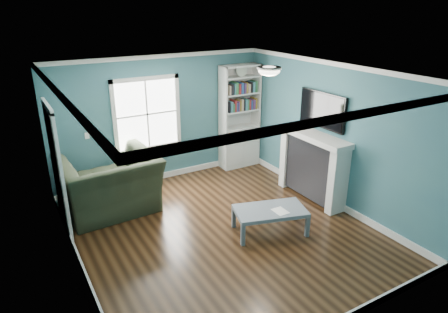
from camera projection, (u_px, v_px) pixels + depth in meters
floor at (223, 231)px, 6.61m from camera, size 5.00×5.00×0.00m
room_walls at (222, 140)px, 6.04m from camera, size 5.00×5.00×5.00m
trim at (222, 161)px, 6.17m from camera, size 4.50×5.00×2.60m
window at (147, 114)px, 7.95m from camera, size 1.40×0.06×1.50m
bookshelf at (239, 127)px, 8.97m from camera, size 0.90×0.35×2.31m
fireplace at (312, 167)px, 7.52m from camera, size 0.44×1.58×1.30m
tv at (322, 110)px, 7.19m from camera, size 0.06×1.10×0.65m
door at (57, 169)px, 6.31m from camera, size 0.12×0.98×2.17m
ceiling_fixture at (269, 70)px, 6.20m from camera, size 0.38×0.38×0.15m
light_switch at (87, 136)px, 7.48m from camera, size 0.08×0.01×0.12m
recliner at (109, 175)px, 7.00m from camera, size 1.66×1.13×1.41m
coffee_table at (270, 212)px, 6.46m from camera, size 1.27×0.92×0.41m
paper_sheet at (280, 211)px, 6.38m from camera, size 0.20×0.26×0.00m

